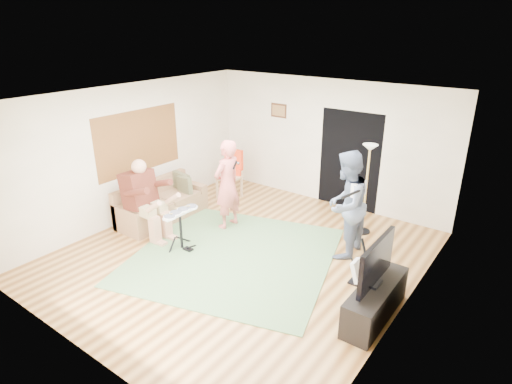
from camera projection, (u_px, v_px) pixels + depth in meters
floor at (242, 254)px, 7.44m from camera, size 6.00×6.00×0.00m
walls at (241, 182)px, 6.94m from camera, size 5.50×6.00×2.70m
ceiling at (240, 98)px, 6.44m from camera, size 6.00×6.00×0.00m
window_blinds at (139, 141)px, 8.53m from camera, size 0.00×2.05×2.05m
doorway at (349, 161)px, 8.99m from camera, size 2.10×0.00×2.10m
picture_frame at (279, 111)px, 9.66m from camera, size 0.42×0.03×0.32m
area_rug at (234, 255)px, 7.40m from camera, size 4.03×4.00×0.02m
sofa at (160, 206)px, 8.75m from camera, size 0.78×1.89×0.77m
drummer at (147, 207)px, 7.91m from camera, size 0.96×0.54×1.48m
drum_kit at (181, 232)px, 7.53m from camera, size 0.41×0.73×0.76m
singer at (227, 185)px, 8.16m from camera, size 0.44×0.65×1.75m
microphone at (235, 165)px, 7.88m from camera, size 0.06×0.06×0.24m
guitarist at (346, 205)px, 7.12m from camera, size 0.73×0.93×1.86m
guitar_held at (359, 189)px, 6.89m from camera, size 0.23×0.61×0.26m
guitar_spare at (358, 271)px, 6.53m from camera, size 0.29×0.26×0.80m
torchiere_lamp at (368, 173)px, 7.81m from camera, size 0.31×0.31×1.74m
dining_chair at (231, 181)px, 9.73m from camera, size 0.52×0.54×1.10m
tv_cabinet at (375, 301)px, 5.79m from camera, size 0.40×1.40×0.50m
television at (376, 262)px, 5.59m from camera, size 0.06×1.04×0.63m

